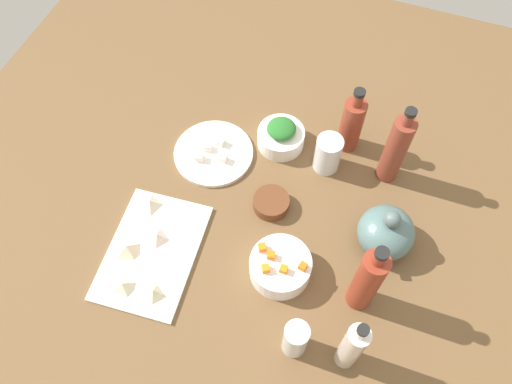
# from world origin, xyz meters

# --- Properties ---
(tabletop) EXTENTS (1.90, 1.90, 0.03)m
(tabletop) POSITION_xyz_m (0.00, 0.00, 0.01)
(tabletop) COLOR brown
(tabletop) RESTS_ON ground
(cutting_board) EXTENTS (0.35, 0.25, 0.01)m
(cutting_board) POSITION_xyz_m (0.24, -0.20, 0.03)
(cutting_board) COLOR white
(cutting_board) RESTS_ON tabletop
(plate_tofu) EXTENTS (0.23, 0.23, 0.01)m
(plate_tofu) POSITION_xyz_m (-0.10, -0.17, 0.04)
(plate_tofu) COLOR white
(plate_tofu) RESTS_ON tabletop
(bowl_greens) EXTENTS (0.14, 0.14, 0.05)m
(bowl_greens) POSITION_xyz_m (-0.21, 0.00, 0.06)
(bowl_greens) COLOR white
(bowl_greens) RESTS_ON tabletop
(bowl_carrots) EXTENTS (0.16, 0.16, 0.06)m
(bowl_carrots) POSITION_xyz_m (0.17, 0.13, 0.06)
(bowl_carrots) COLOR white
(bowl_carrots) RESTS_ON tabletop
(bowl_small_side) EXTENTS (0.10, 0.10, 0.04)m
(bowl_small_side) POSITION_xyz_m (-0.00, 0.04, 0.05)
(bowl_small_side) COLOR brown
(bowl_small_side) RESTS_ON tabletop
(teapot) EXTENTS (0.17, 0.15, 0.15)m
(teapot) POSITION_xyz_m (-0.00, 0.35, 0.09)
(teapot) COLOR slate
(teapot) RESTS_ON tabletop
(bottle_0) EXTENTS (0.05, 0.05, 0.25)m
(bottle_0) POSITION_xyz_m (0.32, 0.34, 0.14)
(bottle_0) COLOR silver
(bottle_0) RESTS_ON tabletop
(bottle_1) EXTENTS (0.06, 0.06, 0.28)m
(bottle_1) POSITION_xyz_m (-0.21, 0.32, 0.15)
(bottle_1) COLOR brown
(bottle_1) RESTS_ON tabletop
(bottle_2) EXTENTS (0.06, 0.06, 0.29)m
(bottle_2) POSITION_xyz_m (0.17, 0.33, 0.16)
(bottle_2) COLOR maroon
(bottle_2) RESTS_ON tabletop
(bottle_3) EXTENTS (0.06, 0.06, 0.23)m
(bottle_3) POSITION_xyz_m (-0.28, 0.18, 0.13)
(bottle_3) COLOR brown
(bottle_3) RESTS_ON tabletop
(drinking_glass_0) EXTENTS (0.07, 0.07, 0.12)m
(drinking_glass_0) POSITION_xyz_m (-0.18, 0.15, 0.09)
(drinking_glass_0) COLOR white
(drinking_glass_0) RESTS_ON tabletop
(drinking_glass_1) EXTENTS (0.06, 0.06, 0.13)m
(drinking_glass_1) POSITION_xyz_m (0.34, 0.22, 0.09)
(drinking_glass_1) COLOR white
(drinking_glass_1) RESTS_ON tabletop
(carrot_cube_0) EXTENTS (0.02, 0.02, 0.02)m
(carrot_cube_0) POSITION_xyz_m (0.17, 0.10, 0.10)
(carrot_cube_0) COLOR orange
(carrot_cube_0) RESTS_ON bowl_carrots
(carrot_cube_1) EXTENTS (0.02, 0.02, 0.02)m
(carrot_cube_1) POSITION_xyz_m (0.21, 0.10, 0.10)
(carrot_cube_1) COLOR orange
(carrot_cube_1) RESTS_ON bowl_carrots
(carrot_cube_2) EXTENTS (0.02, 0.02, 0.02)m
(carrot_cube_2) POSITION_xyz_m (0.19, 0.14, 0.10)
(carrot_cube_2) COLOR orange
(carrot_cube_2) RESTS_ON bowl_carrots
(carrot_cube_3) EXTENTS (0.02, 0.02, 0.02)m
(carrot_cube_3) POSITION_xyz_m (0.17, 0.18, 0.10)
(carrot_cube_3) COLOR orange
(carrot_cube_3) RESTS_ON bowl_carrots
(carrot_cube_4) EXTENTS (0.02, 0.02, 0.02)m
(carrot_cube_4) POSITION_xyz_m (0.16, 0.07, 0.10)
(carrot_cube_4) COLOR orange
(carrot_cube_4) RESTS_ON bowl_carrots
(chopped_greens_mound) EXTENTS (0.12, 0.12, 0.03)m
(chopped_greens_mound) POSITION_xyz_m (-0.21, 0.00, 0.10)
(chopped_greens_mound) COLOR #286E29
(chopped_greens_mound) RESTS_ON bowl_greens
(tofu_cube_0) EXTENTS (0.03, 0.03, 0.02)m
(tofu_cube_0) POSITION_xyz_m (-0.14, -0.16, 0.05)
(tofu_cube_0) COLOR silver
(tofu_cube_0) RESTS_ON plate_tofu
(tofu_cube_1) EXTENTS (0.02, 0.02, 0.02)m
(tofu_cube_1) POSITION_xyz_m (-0.09, -0.13, 0.05)
(tofu_cube_1) COLOR white
(tofu_cube_1) RESTS_ON plate_tofu
(tofu_cube_2) EXTENTS (0.03, 0.03, 0.02)m
(tofu_cube_2) POSITION_xyz_m (-0.11, -0.19, 0.05)
(tofu_cube_2) COLOR white
(tofu_cube_2) RESTS_ON plate_tofu
(tofu_cube_3) EXTENTS (0.03, 0.03, 0.02)m
(tofu_cube_3) POSITION_xyz_m (-0.07, -0.20, 0.05)
(tofu_cube_3) COLOR white
(tofu_cube_3) RESTS_ON plate_tofu
(dumpling_0) EXTENTS (0.05, 0.05, 0.03)m
(dumpling_0) POSITION_xyz_m (0.20, -0.20, 0.05)
(dumpling_0) COLOR beige
(dumpling_0) RESTS_ON cutting_board
(dumpling_1) EXTENTS (0.06, 0.06, 0.03)m
(dumpling_1) POSITION_xyz_m (0.35, -0.22, 0.05)
(dumpling_1) COLOR beige
(dumpling_1) RESTS_ON cutting_board
(dumpling_2) EXTENTS (0.07, 0.07, 0.03)m
(dumpling_2) POSITION_xyz_m (0.26, -0.26, 0.06)
(dumpling_2) COLOR beige
(dumpling_2) RESTS_ON cutting_board
(dumpling_3) EXTENTS (0.05, 0.05, 0.03)m
(dumpling_3) POSITION_xyz_m (0.34, -0.14, 0.05)
(dumpling_3) COLOR beige
(dumpling_3) RESTS_ON cutting_board
(dumpling_4) EXTENTS (0.07, 0.06, 0.02)m
(dumpling_4) POSITION_xyz_m (0.12, -0.26, 0.05)
(dumpling_4) COLOR beige
(dumpling_4) RESTS_ON cutting_board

